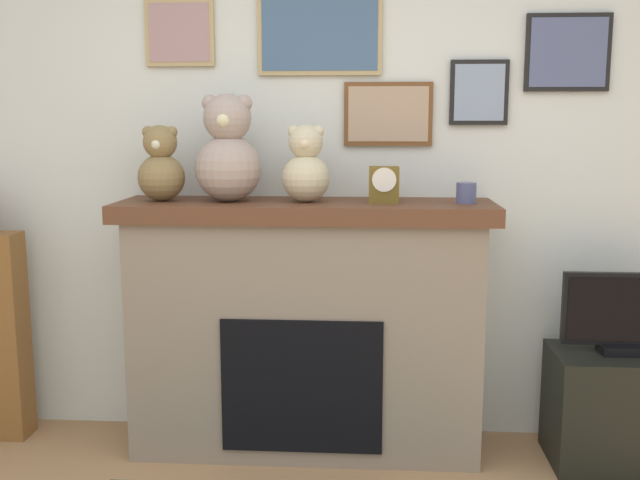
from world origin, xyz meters
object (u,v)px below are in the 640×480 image
at_px(television, 625,315).
at_px(teddy_bear_tan, 228,153).
at_px(tv_stand, 618,408).
at_px(teddy_bear_brown, 306,167).
at_px(candle_jar, 466,193).
at_px(mantel_clock, 384,185).
at_px(teddy_bear_grey, 161,167).
at_px(fireplace, 306,326).

bearing_deg(television, teddy_bear_tan, 178.17).
height_order(tv_stand, television, television).
bearing_deg(teddy_bear_brown, candle_jar, 0.04).
relative_size(teddy_bear_tan, teddy_bear_brown, 1.39).
height_order(tv_stand, candle_jar, candle_jar).
bearing_deg(television, mantel_clock, 177.02).
bearing_deg(teddy_bear_grey, teddy_bear_brown, -0.00).
bearing_deg(teddy_bear_brown, mantel_clock, -0.19).
bearing_deg(teddy_bear_grey, television, -1.57).
relative_size(teddy_bear_grey, teddy_bear_tan, 0.71).
distance_m(television, mantel_clock, 1.22).
height_order(tv_stand, mantel_clock, mantel_clock).
height_order(candle_jar, teddy_bear_grey, teddy_bear_grey).
bearing_deg(teddy_bear_tan, teddy_bear_grey, 179.97).
bearing_deg(mantel_clock, fireplace, 176.88).
xyz_separation_m(fireplace, tv_stand, (1.43, -0.07, -0.34)).
bearing_deg(television, teddy_bear_brown, 177.71).
relative_size(fireplace, mantel_clock, 10.61).
relative_size(tv_stand, teddy_bear_brown, 1.73).
distance_m(candle_jar, teddy_bear_tan, 1.08).
bearing_deg(tv_stand, television, -90.00).
relative_size(teddy_bear_grey, teddy_bear_brown, 0.99).
relative_size(tv_stand, mantel_clock, 3.74).
relative_size(fireplace, television, 3.11).
height_order(television, candle_jar, candle_jar).
bearing_deg(tv_stand, teddy_bear_brown, 177.76).
bearing_deg(fireplace, tv_stand, -2.96).
xyz_separation_m(teddy_bear_tan, teddy_bear_brown, (0.35, 0.00, -0.06)).
relative_size(candle_jar, mantel_clock, 0.58).
xyz_separation_m(teddy_bear_grey, teddy_bear_tan, (0.31, -0.00, 0.06)).
distance_m(tv_stand, television, 0.44).
xyz_separation_m(candle_jar, teddy_bear_tan, (-1.07, -0.00, 0.17)).
bearing_deg(candle_jar, fireplace, 178.59).
relative_size(fireplace, teddy_bear_grey, 4.97).
relative_size(fireplace, tv_stand, 2.84).
height_order(teddy_bear_tan, teddy_bear_brown, teddy_bear_tan).
height_order(candle_jar, teddy_bear_brown, teddy_bear_brown).
bearing_deg(candle_jar, mantel_clock, -179.74).
xyz_separation_m(mantel_clock, teddy_bear_brown, (-0.35, 0.00, 0.08)).
xyz_separation_m(mantel_clock, teddy_bear_grey, (-1.01, 0.00, 0.07)).
bearing_deg(fireplace, teddy_bear_grey, -178.42).
xyz_separation_m(mantel_clock, teddy_bear_tan, (-0.70, 0.00, 0.14)).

